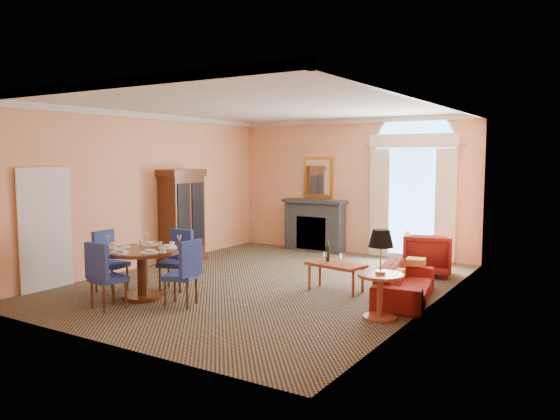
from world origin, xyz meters
The scene contains 12 objects.
ground centered at (0.00, 0.00, 0.00)m, with size 7.50×7.50×0.00m, color #12133A.
room_envelope centered at (-0.03, 0.67, 2.51)m, with size 6.04×7.52×3.45m.
armoire centered at (-2.72, 0.79, 0.98)m, with size 0.58×1.03×2.02m.
dining_table centered at (-1.08, -1.97, 0.61)m, with size 1.30×1.30×1.02m.
dining_chair_north centered at (-1.06, -1.16, 0.59)m, with size 0.59×0.59×1.04m.
dining_chair_south centered at (-1.08, -2.77, 0.59)m, with size 0.54×0.54×1.04m.
dining_chair_east centered at (-0.17, -1.96, 0.59)m, with size 0.58×0.58×1.04m.
dining_chair_west centered at (-1.99, -1.90, 0.59)m, with size 0.51×0.50×1.04m.
sofa centered at (2.55, 0.20, 0.28)m, with size 1.93×0.75×0.56m, color maroon.
armchair centered at (2.30, 2.26, 0.42)m, with size 0.89×0.91×0.83m, color maroon.
coffee_table centered at (1.35, 0.12, 0.46)m, with size 1.05×0.71×0.86m.
side_table centered at (2.60, -0.99, 0.78)m, with size 0.65×0.65×1.26m.
Camera 1 is at (5.40, -8.15, 2.30)m, focal length 35.00 mm.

